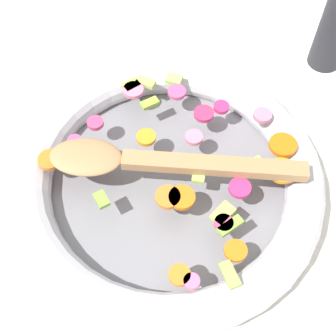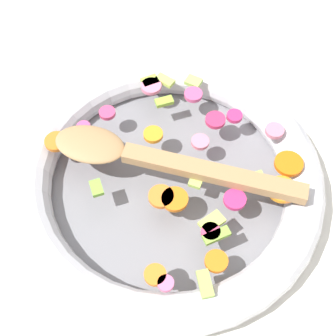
# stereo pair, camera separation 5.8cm
# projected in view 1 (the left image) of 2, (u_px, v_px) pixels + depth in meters

# --- Properties ---
(ground_plane) EXTENTS (4.00, 4.00, 0.00)m
(ground_plane) POSITION_uv_depth(u_px,v_px,m) (168.00, 188.00, 0.62)
(ground_plane) COLOR silver
(skillet) EXTENTS (0.40, 0.40, 0.05)m
(skillet) POSITION_uv_depth(u_px,v_px,m) (168.00, 179.00, 0.60)
(skillet) COLOR slate
(skillet) RESTS_ON ground_plane
(chopped_vegetables) EXTENTS (0.32, 0.32, 0.01)m
(chopped_vegetables) POSITION_uv_depth(u_px,v_px,m) (193.00, 161.00, 0.58)
(chopped_vegetables) COLOR orange
(chopped_vegetables) RESTS_ON skillet
(wooden_spoon) EXTENTS (0.30, 0.17, 0.01)m
(wooden_spoon) POSITION_uv_depth(u_px,v_px,m) (149.00, 161.00, 0.57)
(wooden_spoon) COLOR #A87F51
(wooden_spoon) RESTS_ON chopped_vegetables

